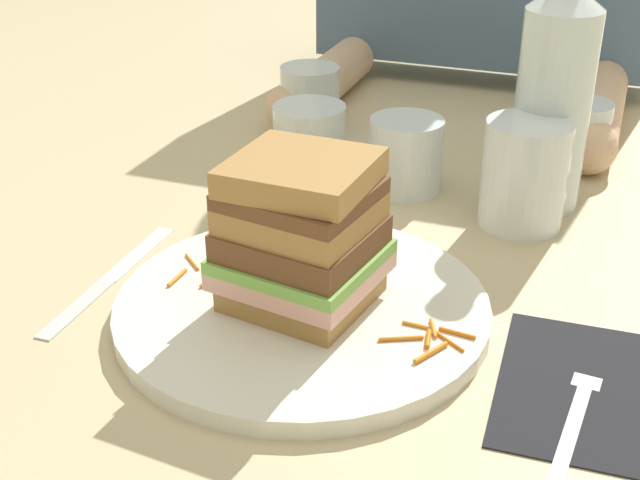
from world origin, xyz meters
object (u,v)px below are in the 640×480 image
water_bottle (554,93)px  empty_tumbler_1 (406,155)px  juice_glass (524,179)px  empty_tumbler_0 (310,99)px  fork (580,403)px  knife (107,280)px  empty_tumbler_3 (577,133)px  empty_tumbler_2 (309,139)px  main_plate (307,309)px  napkin_dark (585,388)px  sandwich (307,235)px

water_bottle → empty_tumbler_1: size_ratio=3.42×
juice_glass → water_bottle: (0.01, 0.06, 0.07)m
empty_tumbler_0 → empty_tumbler_1: empty_tumbler_0 is taller
fork → knife: 0.40m
empty_tumbler_0 → empty_tumbler_3: bearing=0.7°
empty_tumbler_2 → fork: bearing=-45.0°
fork → empty_tumbler_1: bearing=123.9°
empty_tumbler_0 → empty_tumbler_3: empty_tumbler_0 is taller
fork → empty_tumbler_2: bearing=135.0°
fork → knife: (-0.40, 0.03, -0.00)m
main_plate → empty_tumbler_3: empty_tumbler_3 is taller
empty_tumbler_2 → empty_tumbler_3: size_ratio=1.11×
knife → empty_tumbler_0: size_ratio=2.50×
napkin_dark → fork: 0.02m
main_plate → empty_tumbler_2: size_ratio=3.77×
napkin_dark → empty_tumbler_1: 0.36m
empty_tumbler_3 → napkin_dark: bearing=-83.3°
napkin_dark → main_plate: bearing=174.9°
sandwich → juice_glass: (0.13, 0.23, -0.03)m
main_plate → sandwich: (0.00, 0.00, 0.07)m
juice_glass → empty_tumbler_2: (-0.24, 0.05, -0.01)m
main_plate → water_bottle: water_bottle is taller
napkin_dark → empty_tumbler_1: size_ratio=2.16×
sandwich → fork: 0.23m
main_plate → water_bottle: (0.15, 0.28, 0.11)m
knife → water_bottle: (0.33, 0.29, 0.11)m
empty_tumbler_3 → sandwich: bearing=-112.6°
main_plate → water_bottle: 0.34m
knife → juice_glass: 0.40m
fork → sandwich: bearing=169.0°
fork → empty_tumbler_1: (-0.21, 0.31, 0.03)m
knife → empty_tumbler_1: empty_tumbler_1 is taller
fork → main_plate: bearing=169.0°
sandwich → empty_tumbler_2: bearing=110.6°
empty_tumbler_0 → empty_tumbler_2: size_ratio=1.01×
empty_tumbler_3 → main_plate: bearing=-112.6°
main_plate → empty_tumbler_0: 0.43m
napkin_dark → fork: bearing=-94.8°
main_plate → knife: size_ratio=1.50×
empty_tumbler_2 → empty_tumbler_0: bearing=110.6°
knife → empty_tumbler_1: 0.34m
sandwich → water_bottle: (0.15, 0.28, 0.04)m
knife → empty_tumbler_3: bearing=49.7°
empty_tumbler_3 → knife: bearing=-130.3°
main_plate → water_bottle: bearing=62.8°
fork → empty_tumbler_3: empty_tumbler_3 is taller
main_plate → juice_glass: (0.13, 0.23, 0.04)m
sandwich → empty_tumbler_1: sandwich is taller
napkin_dark → knife: 0.40m
juice_glass → empty_tumbler_2: size_ratio=1.31×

